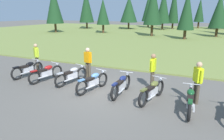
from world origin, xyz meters
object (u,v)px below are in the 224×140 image
at_px(rider_checking_bike, 37,56).
at_px(motorcycle_navy, 121,85).
at_px(rider_with_back_turned, 198,80).
at_px(motorcycle_olive, 152,91).
at_px(motorcycle_silver, 72,75).
at_px(motorcycle_red, 46,73).
at_px(motorcycle_british_green, 190,100).
at_px(rider_near_row_end, 88,61).
at_px(motorcycle_black, 28,69).
at_px(rider_in_hivis_vest, 153,69).
at_px(motorcycle_sky_blue, 93,82).

bearing_deg(rider_checking_bike, motorcycle_navy, -13.26).
bearing_deg(rider_with_back_turned, motorcycle_navy, -173.03).
bearing_deg(motorcycle_olive, motorcycle_silver, 173.64).
relative_size(motorcycle_red, motorcycle_british_green, 0.99).
distance_m(motorcycle_red, rider_near_row_end, 2.24).
bearing_deg(motorcycle_british_green, motorcycle_silver, 171.49).
relative_size(motorcycle_silver, rider_near_row_end, 1.24).
xyz_separation_m(motorcycle_black, motorcycle_olive, (7.09, -0.47, 0.00)).
xyz_separation_m(motorcycle_red, rider_near_row_end, (1.75, 1.30, 0.51)).
bearing_deg(motorcycle_black, motorcycle_navy, -3.20).
bearing_deg(motorcycle_black, rider_in_hivis_vest, 7.57).
height_order(motorcycle_sky_blue, rider_in_hivis_vest, rider_in_hivis_vest).
distance_m(motorcycle_silver, rider_with_back_turned, 5.82).
distance_m(motorcycle_british_green, rider_with_back_turned, 1.04).
relative_size(motorcycle_navy, rider_in_hivis_vest, 1.26).
bearing_deg(motorcycle_olive, motorcycle_black, 176.24).
height_order(motorcycle_olive, rider_checking_bike, rider_checking_bike).
xyz_separation_m(motorcycle_navy, motorcycle_british_green, (2.84, -0.52, 0.00)).
bearing_deg(motorcycle_sky_blue, rider_checking_bike, 161.83).
distance_m(motorcycle_silver, motorcycle_sky_blue, 1.52).
bearing_deg(motorcycle_silver, motorcycle_red, -172.94).
height_order(motorcycle_silver, rider_checking_bike, rider_checking_bike).
xyz_separation_m(motorcycle_sky_blue, rider_with_back_turned, (4.34, 0.49, 0.51)).
bearing_deg(rider_with_back_turned, rider_in_hivis_vest, 156.36).
xyz_separation_m(motorcycle_olive, rider_with_back_turned, (1.61, 0.51, 0.51)).
xyz_separation_m(motorcycle_navy, rider_checking_bike, (-6.07, 1.43, 0.51)).
height_order(motorcycle_red, motorcycle_british_green, same).
distance_m(motorcycle_navy, rider_in_hivis_vest, 1.69).
xyz_separation_m(motorcycle_sky_blue, rider_checking_bike, (-4.73, 1.55, 0.51)).
xyz_separation_m(motorcycle_red, rider_checking_bike, (-1.81, 1.29, 0.51)).
bearing_deg(motorcycle_navy, motorcycle_red, 178.13).
xyz_separation_m(motorcycle_navy, motorcycle_olive, (1.39, -0.15, 0.00)).
distance_m(motorcycle_black, motorcycle_silver, 2.91).
relative_size(motorcycle_red, rider_with_back_turned, 1.24).
distance_m(motorcycle_navy, motorcycle_olive, 1.39).
height_order(motorcycle_olive, rider_with_back_turned, rider_with_back_turned).
relative_size(rider_near_row_end, rider_checking_bike, 1.00).
height_order(motorcycle_navy, rider_near_row_end, rider_near_row_end).
xyz_separation_m(motorcycle_sky_blue, rider_near_row_end, (-1.16, 1.56, 0.51)).
bearing_deg(rider_near_row_end, motorcycle_navy, -29.87).
distance_m(rider_near_row_end, rider_with_back_turned, 5.60).
bearing_deg(motorcycle_olive, rider_with_back_turned, 17.64).
xyz_separation_m(motorcycle_silver, motorcycle_british_green, (5.63, -0.84, 0.00)).
bearing_deg(motorcycle_navy, rider_near_row_end, 150.13).
relative_size(motorcycle_sky_blue, motorcycle_olive, 1.00).
relative_size(motorcycle_red, motorcycle_silver, 1.00).
xyz_separation_m(motorcycle_black, rider_checking_bike, (-0.36, 1.11, 0.51)).
relative_size(motorcycle_sky_blue, rider_with_back_turned, 1.24).
height_order(motorcycle_silver, rider_with_back_turned, rider_with_back_turned).
height_order(motorcycle_sky_blue, rider_checking_bike, rider_checking_bike).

